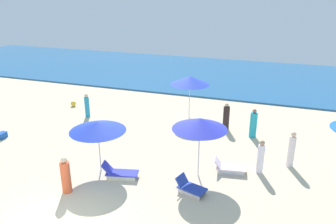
% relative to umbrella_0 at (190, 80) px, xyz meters
% --- Properties ---
extents(ocean, '(60.00, 14.40, 0.12)m').
position_rel_umbrella_0_xyz_m(ocean, '(-1.50, 11.35, -2.38)').
color(ocean, '#266095').
rests_on(ocean, ground_plane).
extents(umbrella_0, '(2.44, 2.44, 2.70)m').
position_rel_umbrella_0_xyz_m(umbrella_0, '(0.00, 0.00, 0.00)').
color(umbrella_0, silver).
rests_on(umbrella_0, ground_plane).
extents(umbrella_1, '(2.46, 2.46, 2.38)m').
position_rel_umbrella_0_xyz_m(umbrella_1, '(-2.00, -7.66, -0.28)').
color(umbrella_1, silver).
rests_on(umbrella_1, ground_plane).
extents(lounge_chair_1_0, '(1.63, 0.92, 0.69)m').
position_rel_umbrella_0_xyz_m(lounge_chair_1_0, '(-0.92, -7.95, -2.20)').
color(lounge_chair_1_0, silver).
rests_on(lounge_chair_1_0, ground_plane).
extents(umbrella_2, '(2.34, 2.34, 2.71)m').
position_rel_umbrella_0_xyz_m(umbrella_2, '(2.27, -6.65, 0.03)').
color(umbrella_2, silver).
rests_on(umbrella_2, ground_plane).
extents(lounge_chair_2_0, '(1.33, 0.93, 0.63)m').
position_rel_umbrella_0_xyz_m(lounge_chair_2_0, '(2.30, -8.05, -2.20)').
color(lounge_chair_2_0, silver).
rests_on(lounge_chair_2_0, ground_plane).
extents(lounge_chair_2_1, '(1.48, 0.86, 0.61)m').
position_rel_umbrella_0_xyz_m(lounge_chair_2_1, '(3.50, -5.90, -2.21)').
color(lounge_chair_2_1, silver).
rests_on(lounge_chair_2_1, ground_plane).
extents(beachgoer_0, '(0.51, 0.51, 1.61)m').
position_rel_umbrella_0_xyz_m(beachgoer_0, '(2.54, -1.18, -1.70)').
color(beachgoer_0, '#302220').
rests_on(beachgoer_0, ground_plane).
extents(beachgoer_1, '(0.49, 0.49, 1.57)m').
position_rel_umbrella_0_xyz_m(beachgoer_1, '(-2.43, -9.61, -1.72)').
color(beachgoer_1, '#EB6039').
rests_on(beachgoer_1, ground_plane).
extents(beachgoer_2, '(0.54, 0.54, 1.64)m').
position_rel_umbrella_0_xyz_m(beachgoer_2, '(4.13, -1.75, -1.68)').
color(beachgoer_2, '#24A0B7').
rests_on(beachgoer_2, ground_plane).
extents(beachgoer_3, '(0.35, 0.35, 1.53)m').
position_rel_umbrella_0_xyz_m(beachgoer_3, '(-6.17, -1.99, -1.71)').
color(beachgoer_3, '#2893C2').
rests_on(beachgoer_3, ground_plane).
extents(beachgoer_4, '(0.41, 0.41, 1.73)m').
position_rel_umbrella_0_xyz_m(beachgoer_4, '(6.09, -4.49, -1.61)').
color(beachgoer_4, white).
rests_on(beachgoer_4, ground_plane).
extents(beachgoer_5, '(0.32, 0.32, 1.60)m').
position_rel_umbrella_0_xyz_m(beachgoer_5, '(4.81, -5.55, -1.67)').
color(beachgoer_5, white).
rests_on(beachgoer_5, ground_plane).
extents(beach_ball_0, '(0.37, 0.37, 0.37)m').
position_rel_umbrella_0_xyz_m(beach_ball_0, '(-8.20, -0.56, -2.25)').
color(beach_ball_0, yellow).
rests_on(beach_ball_0, ground_plane).
extents(cooler_box_1, '(0.38, 0.51, 0.33)m').
position_rel_umbrella_0_xyz_m(cooler_box_1, '(-8.88, -6.39, -2.27)').
color(cooler_box_1, '#164CAD').
rests_on(cooler_box_1, ground_plane).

